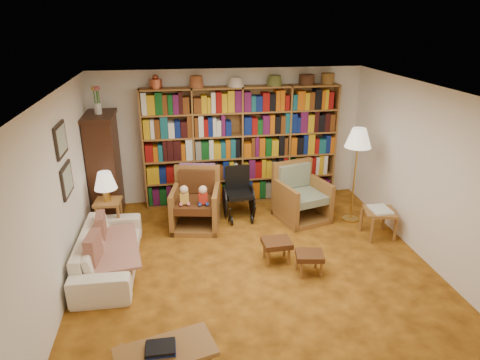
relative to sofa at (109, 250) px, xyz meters
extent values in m
plane|color=#BD721D|center=(2.05, -0.24, -0.28)|extent=(5.00, 5.00, 0.00)
plane|color=white|center=(2.05, -0.24, 2.22)|extent=(5.00, 5.00, 0.00)
plane|color=white|center=(2.05, 2.26, 0.97)|extent=(5.00, 0.00, 5.00)
plane|color=white|center=(2.05, -2.74, 0.97)|extent=(5.00, 0.00, 5.00)
plane|color=white|center=(-0.45, -0.24, 0.97)|extent=(0.00, 5.00, 5.00)
plane|color=white|center=(4.55, -0.24, 0.97)|extent=(0.00, 5.00, 5.00)
cube|color=olive|center=(2.25, 2.10, 0.82)|extent=(3.60, 0.30, 2.20)
cube|color=#381D0F|center=(-0.21, 1.76, 0.62)|extent=(0.45, 0.90, 1.80)
cube|color=#381D0F|center=(-0.21, 1.76, 1.55)|extent=(0.50, 0.95, 0.06)
cylinder|color=white|center=(-0.21, 1.76, 1.67)|extent=(0.12, 0.12, 0.18)
cube|color=black|center=(-0.43, 0.06, 1.62)|extent=(0.03, 0.52, 0.42)
cube|color=gray|center=(-0.42, 0.06, 1.62)|extent=(0.01, 0.44, 0.34)
cube|color=black|center=(-0.43, 0.06, 1.07)|extent=(0.03, 0.52, 0.42)
cube|color=gray|center=(-0.42, 0.06, 1.07)|extent=(0.01, 0.44, 0.34)
imported|color=white|center=(0.00, 0.00, 0.00)|extent=(1.94, 0.79, 0.56)
cube|color=beige|center=(0.05, 0.00, 0.02)|extent=(0.89, 1.41, 0.04)
cube|color=maroon|center=(-0.13, 0.35, 0.17)|extent=(0.14, 0.38, 0.38)
cube|color=maroon|center=(-0.13, -0.35, 0.17)|extent=(0.18, 0.43, 0.42)
cube|color=olive|center=(-0.10, 0.98, 0.32)|extent=(0.44, 0.44, 0.04)
cylinder|color=olive|center=(-0.26, 0.82, 0.01)|extent=(0.05, 0.05, 0.58)
cylinder|color=olive|center=(0.06, 0.82, 0.01)|extent=(0.05, 0.05, 0.58)
cylinder|color=olive|center=(-0.26, 1.15, 0.01)|extent=(0.05, 0.05, 0.58)
cylinder|color=olive|center=(0.06, 1.15, 0.01)|extent=(0.05, 0.05, 0.58)
cylinder|color=gold|center=(-0.10, 0.98, 0.44)|extent=(0.12, 0.12, 0.20)
cone|color=beige|center=(-0.10, 0.98, 0.69)|extent=(0.36, 0.36, 0.28)
cube|color=olive|center=(1.30, 1.09, -0.24)|extent=(0.92, 0.95, 0.09)
cube|color=olive|center=(0.94, 1.09, 0.07)|extent=(0.23, 0.82, 0.70)
cube|color=olive|center=(1.65, 1.09, 0.07)|extent=(0.23, 0.82, 0.70)
cube|color=olive|center=(1.30, 1.45, 0.21)|extent=(0.79, 0.23, 0.98)
cube|color=#4F2B15|center=(1.30, 1.05, 0.15)|extent=(0.73, 0.79, 0.13)
cube|color=#4F2B15|center=(1.30, 1.37, 0.44)|extent=(0.62, 0.22, 0.41)
cube|color=#CD3654|center=(1.30, 1.49, 0.50)|extent=(0.61, 0.18, 0.44)
cube|color=olive|center=(3.16, 1.08, -0.24)|extent=(0.98, 1.00, 0.09)
cube|color=olive|center=(2.80, 1.08, 0.07)|extent=(0.30, 0.81, 0.70)
cube|color=olive|center=(3.51, 1.08, 0.07)|extent=(0.30, 0.81, 0.70)
cube|color=olive|center=(3.16, 1.45, 0.21)|extent=(0.78, 0.30, 0.98)
cube|color=gray|center=(3.16, 1.05, 0.15)|extent=(0.77, 0.83, 0.13)
cube|color=gray|center=(3.16, 1.37, 0.44)|extent=(0.62, 0.27, 0.41)
cube|color=black|center=(2.08, 1.32, 0.16)|extent=(0.47, 0.47, 0.06)
cube|color=black|center=(2.08, 1.54, 0.41)|extent=(0.44, 0.08, 0.44)
cylinder|color=black|center=(1.84, 1.42, -0.01)|extent=(0.03, 0.55, 0.55)
cylinder|color=black|center=(2.33, 1.42, -0.01)|extent=(0.03, 0.55, 0.55)
cylinder|color=black|center=(1.90, 1.05, -0.20)|extent=(0.03, 0.16, 0.16)
cylinder|color=black|center=(2.26, 1.05, -0.20)|extent=(0.03, 0.16, 0.16)
cylinder|color=gold|center=(4.01, 0.91, -0.27)|extent=(0.28, 0.28, 0.03)
cylinder|color=gold|center=(4.01, 0.91, 0.42)|extent=(0.03, 0.03, 1.40)
cone|color=beige|center=(4.01, 0.91, 1.22)|extent=(0.44, 0.44, 0.32)
cube|color=olive|center=(4.20, 0.27, 0.16)|extent=(0.58, 0.58, 0.04)
cylinder|color=olive|center=(4.00, 0.08, -0.07)|extent=(0.05, 0.05, 0.42)
cylinder|color=olive|center=(4.40, 0.08, -0.07)|extent=(0.05, 0.05, 0.42)
cylinder|color=olive|center=(4.00, 0.47, -0.07)|extent=(0.05, 0.05, 0.42)
cylinder|color=olive|center=(4.40, 0.47, -0.07)|extent=(0.05, 0.05, 0.42)
cube|color=silver|center=(4.20, 0.27, 0.19)|extent=(0.38, 0.44, 0.03)
cube|color=#4F2B15|center=(2.38, -0.22, 0.02)|extent=(0.42, 0.36, 0.08)
cylinder|color=olive|center=(2.23, -0.34, -0.15)|extent=(0.04, 0.04, 0.26)
cylinder|color=olive|center=(2.54, -0.34, -0.15)|extent=(0.04, 0.04, 0.26)
cylinder|color=olive|center=(2.23, -0.10, -0.15)|extent=(0.04, 0.04, 0.26)
cylinder|color=olive|center=(2.54, -0.10, -0.15)|extent=(0.04, 0.04, 0.26)
cube|color=#4F2B15|center=(2.76, -0.59, 0.00)|extent=(0.43, 0.38, 0.08)
cylinder|color=olive|center=(2.62, -0.70, -0.16)|extent=(0.04, 0.04, 0.24)
cylinder|color=olive|center=(2.90, -0.70, -0.16)|extent=(0.04, 0.04, 0.24)
cylinder|color=olive|center=(2.62, -0.48, -0.16)|extent=(0.04, 0.04, 0.24)
cylinder|color=olive|center=(2.90, -0.48, -0.16)|extent=(0.04, 0.04, 0.24)
cube|color=olive|center=(0.79, -2.18, 0.07)|extent=(1.04, 0.70, 0.05)
cylinder|color=olive|center=(0.36, -1.99, -0.12)|extent=(0.06, 0.06, 0.32)
cylinder|color=olive|center=(1.22, -1.99, -0.12)|extent=(0.06, 0.06, 0.32)
cube|color=brown|center=(0.79, -2.18, 0.12)|extent=(0.33, 0.28, 0.05)
camera|label=1|loc=(0.98, -5.50, 3.10)|focal=32.00mm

